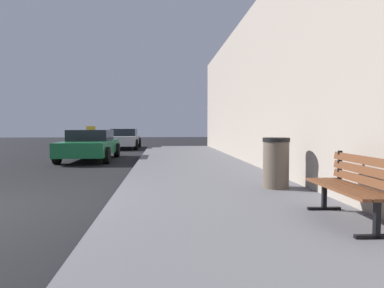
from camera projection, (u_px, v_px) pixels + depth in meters
name	position (u px, v px, depth m)	size (l,w,h in m)	color
sidewalk	(225.00, 202.00, 5.92)	(4.00, 32.00, 0.15)	#5B5B60
building_wall	(347.00, 55.00, 5.98)	(0.70, 32.00, 5.36)	gray
bench	(354.00, 183.00, 4.37)	(0.54, 1.55, 0.89)	brown
trash_bin	(276.00, 163.00, 6.83)	(0.55, 0.55, 1.02)	brown
car_green	(90.00, 145.00, 14.03)	(2.04, 4.49, 1.43)	#196638
car_silver	(124.00, 138.00, 21.55)	(1.93, 4.40, 1.27)	#B7B7BF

